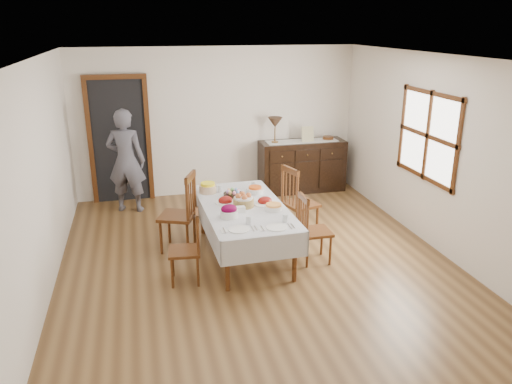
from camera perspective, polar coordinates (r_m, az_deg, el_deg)
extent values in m
plane|color=brown|center=(6.56, 0.21, -8.15)|extent=(6.00, 6.00, 0.00)
cube|color=silver|center=(5.86, 0.24, 15.13)|extent=(5.00, 6.00, 0.02)
cube|color=white|center=(8.95, -4.42, 7.98)|extent=(5.00, 0.02, 2.60)
cube|color=white|center=(3.46, 12.41, -10.70)|extent=(5.00, 0.02, 2.60)
cube|color=white|center=(6.02, -23.55, 1.04)|extent=(0.02, 6.00, 2.60)
cube|color=white|center=(7.09, 20.29, 3.96)|extent=(0.02, 6.00, 2.60)
cube|color=white|center=(7.28, 19.11, 6.09)|extent=(0.02, 1.30, 1.10)
cube|color=#4F2911|center=(7.28, 19.02, 6.09)|extent=(0.03, 1.46, 1.26)
cube|color=black|center=(8.86, -15.30, 5.59)|extent=(0.90, 0.06, 2.10)
cube|color=#4F2911|center=(8.84, -15.30, 5.56)|extent=(1.04, 0.08, 2.18)
cube|color=silver|center=(6.53, -1.42, -1.74)|extent=(1.06, 2.04, 0.04)
cylinder|color=#4F2911|center=(5.81, -3.29, -8.38)|extent=(0.06, 0.06, 0.65)
cylinder|color=#4F2911|center=(6.02, 4.46, -7.43)|extent=(0.06, 0.06, 0.65)
cylinder|color=#4F2911|center=(7.38, -6.13, -2.38)|extent=(0.06, 0.06, 0.65)
cylinder|color=#4F2911|center=(7.54, 0.05, -1.80)|extent=(0.06, 0.06, 0.65)
cube|color=silver|center=(6.48, -5.82, -3.29)|extent=(0.08, 2.05, 0.31)
cube|color=silver|center=(6.71, 2.85, -2.43)|extent=(0.08, 2.05, 0.31)
cube|color=silver|center=(5.68, 1.07, -6.52)|extent=(1.05, 0.05, 0.31)
cube|color=silver|center=(7.50, -3.27, -0.09)|extent=(1.05, 0.05, 0.31)
cube|color=#4F2911|center=(6.03, -8.20, -6.71)|extent=(0.41, 0.41, 0.04)
cylinder|color=#4F2911|center=(6.26, -9.49, -7.90)|extent=(0.03, 0.03, 0.38)
cylinder|color=#4F2911|center=(6.00, -9.55, -9.18)|extent=(0.03, 0.03, 0.38)
cylinder|color=#4F2911|center=(6.26, -6.72, -7.79)|extent=(0.03, 0.03, 0.38)
cylinder|color=#4F2911|center=(5.99, -6.65, -9.07)|extent=(0.03, 0.03, 0.38)
cylinder|color=#4F2911|center=(6.08, -6.72, -3.89)|extent=(0.04, 0.04, 0.49)
cylinder|color=#4F2911|center=(5.78, -6.64, -5.10)|extent=(0.04, 0.04, 0.49)
cube|color=#4F2911|center=(5.85, -6.76, -2.58)|extent=(0.07, 0.36, 0.07)
cylinder|color=#4F2911|center=(6.01, -6.70, -4.34)|extent=(0.02, 0.02, 0.41)
cylinder|color=#4F2911|center=(5.94, -6.68, -4.64)|extent=(0.02, 0.02, 0.41)
cylinder|color=#4F2911|center=(5.86, -6.65, -4.95)|extent=(0.02, 0.02, 0.41)
cube|color=#4F2911|center=(6.85, -9.00, -2.74)|extent=(0.59, 0.59, 0.04)
cylinder|color=#4F2911|center=(7.16, -9.90, -4.00)|extent=(0.04, 0.04, 0.47)
cylinder|color=#4F2911|center=(6.84, -10.81, -5.18)|extent=(0.04, 0.04, 0.47)
cylinder|color=#4F2911|center=(7.06, -7.04, -4.19)|extent=(0.04, 0.04, 0.47)
cylinder|color=#4F2911|center=(6.74, -7.83, -5.39)|extent=(0.04, 0.04, 0.47)
cylinder|color=#4F2911|center=(6.87, -7.03, 0.11)|extent=(0.04, 0.04, 0.61)
cylinder|color=#4F2911|center=(6.52, -7.88, -0.98)|extent=(0.04, 0.04, 0.61)
cube|color=#4F2911|center=(6.61, -7.54, 1.70)|extent=(0.20, 0.42, 0.09)
cylinder|color=#4F2911|center=(6.79, -7.23, -0.33)|extent=(0.02, 0.02, 0.50)
cylinder|color=#4F2911|center=(6.70, -7.44, -0.60)|extent=(0.02, 0.02, 0.50)
cylinder|color=#4F2911|center=(6.61, -7.65, -0.88)|extent=(0.02, 0.02, 0.50)
cube|color=#4F2911|center=(6.51, 6.79, -4.53)|extent=(0.39, 0.39, 0.04)
cylinder|color=#4F2911|center=(6.52, 8.49, -6.67)|extent=(0.03, 0.03, 0.39)
cylinder|color=#4F2911|center=(6.78, 7.52, -5.57)|extent=(0.03, 0.03, 0.39)
cylinder|color=#4F2911|center=(6.41, 5.88, -6.98)|extent=(0.03, 0.03, 0.39)
cylinder|color=#4F2911|center=(6.68, 5.00, -5.86)|extent=(0.03, 0.03, 0.39)
cylinder|color=#4F2911|center=(6.21, 5.89, -3.10)|extent=(0.04, 0.04, 0.51)
cylinder|color=#4F2911|center=(6.50, 4.94, -2.05)|extent=(0.04, 0.04, 0.51)
cube|color=#4F2911|center=(6.28, 5.47, -0.69)|extent=(0.04, 0.37, 0.07)
cylinder|color=#4F2911|center=(6.29, 5.64, -2.99)|extent=(0.02, 0.02, 0.42)
cylinder|color=#4F2911|center=(6.36, 5.40, -2.72)|extent=(0.02, 0.02, 0.42)
cylinder|color=#4F2911|center=(6.43, 5.17, -2.46)|extent=(0.02, 0.02, 0.42)
cube|color=#4F2911|center=(7.29, 5.13, -1.39)|extent=(0.54, 0.54, 0.04)
cylinder|color=#4F2911|center=(7.34, 7.00, -3.35)|extent=(0.04, 0.04, 0.45)
cylinder|color=#4F2911|center=(7.61, 5.42, -2.48)|extent=(0.04, 0.04, 0.45)
cylinder|color=#4F2911|center=(7.15, 4.71, -3.89)|extent=(0.04, 0.04, 0.45)
cylinder|color=#4F2911|center=(7.42, 3.17, -2.98)|extent=(0.04, 0.04, 0.45)
cylinder|color=#4F2911|center=(6.94, 4.73, 0.12)|extent=(0.04, 0.04, 0.58)
cylinder|color=#4F2911|center=(7.24, 3.06, 0.95)|extent=(0.04, 0.04, 0.58)
cube|color=#4F2911|center=(7.01, 3.93, 2.48)|extent=(0.16, 0.41, 0.08)
cylinder|color=#4F2911|center=(7.02, 4.30, 0.18)|extent=(0.02, 0.02, 0.48)
cylinder|color=#4F2911|center=(7.09, 3.88, 0.39)|extent=(0.02, 0.02, 0.48)
cylinder|color=#4F2911|center=(7.17, 3.47, 0.59)|extent=(0.02, 0.02, 0.48)
cube|color=black|center=(9.24, 5.26, 2.98)|extent=(1.56, 0.52, 0.93)
cube|color=black|center=(8.78, 2.97, 4.09)|extent=(0.44, 0.02, 0.19)
sphere|color=brown|center=(8.76, 3.01, 4.06)|extent=(0.03, 0.03, 0.03)
cube|color=black|center=(8.92, 5.86, 4.25)|extent=(0.44, 0.02, 0.19)
sphere|color=brown|center=(8.90, 5.91, 4.22)|extent=(0.03, 0.03, 0.03)
cube|color=black|center=(9.08, 8.66, 4.40)|extent=(0.44, 0.02, 0.19)
sphere|color=brown|center=(9.06, 8.70, 4.37)|extent=(0.03, 0.03, 0.03)
imported|color=#53525D|center=(8.34, -14.66, 3.84)|extent=(0.65, 0.51, 1.82)
cylinder|color=olive|center=(6.48, -1.45, -1.21)|extent=(0.27, 0.27, 0.11)
cylinder|color=silver|center=(6.45, -1.45, -0.68)|extent=(0.25, 0.25, 0.02)
sphere|color=#C16333|center=(6.46, -0.86, -0.38)|extent=(0.08, 0.08, 0.08)
sphere|color=#C16333|center=(6.51, -1.58, -0.24)|extent=(0.08, 0.08, 0.08)
sphere|color=#C16333|center=(6.43, -2.05, -0.48)|extent=(0.08, 0.08, 0.08)
sphere|color=#C16333|center=(6.38, -1.32, -0.62)|extent=(0.08, 0.08, 0.08)
cylinder|color=black|center=(6.86, -2.62, -0.32)|extent=(0.27, 0.27, 0.05)
ellipsoid|color=pink|center=(6.86, -2.03, 0.12)|extent=(0.05, 0.05, 0.06)
ellipsoid|color=#83B5FF|center=(6.90, -2.29, 0.24)|extent=(0.05, 0.05, 0.06)
ellipsoid|color=#71C563|center=(6.91, -2.75, 0.26)|extent=(0.05, 0.05, 0.06)
ellipsoid|color=#FFB263|center=(6.88, -3.14, 0.17)|extent=(0.05, 0.05, 0.06)
ellipsoid|color=#C38CE2|center=(6.83, -3.24, 0.02)|extent=(0.05, 0.05, 0.06)
ellipsoid|color=#FFD979|center=(6.78, -2.98, -0.10)|extent=(0.05, 0.05, 0.06)
ellipsoid|color=pink|center=(6.77, -2.51, -0.13)|extent=(0.05, 0.05, 0.06)
ellipsoid|color=#83B5FF|center=(6.80, -2.11, -0.04)|extent=(0.05, 0.05, 0.06)
cylinder|color=white|center=(6.62, -3.51, -1.20)|extent=(0.27, 0.27, 0.01)
ellipsoid|color=maroon|center=(6.61, -3.51, -0.96)|extent=(0.19, 0.16, 0.11)
cylinder|color=white|center=(6.60, 1.02, -1.25)|extent=(0.33, 0.33, 0.01)
ellipsoid|color=maroon|center=(6.59, 1.02, -1.01)|extent=(0.19, 0.16, 0.11)
cylinder|color=white|center=(6.14, -3.10, -2.50)|extent=(0.22, 0.22, 0.08)
ellipsoid|color=#5F002E|center=(6.12, -3.11, -1.94)|extent=(0.20, 0.17, 0.11)
cylinder|color=white|center=(7.00, -0.10, 0.16)|extent=(0.25, 0.25, 0.07)
cylinder|color=#F65C17|center=(6.98, -0.10, 0.53)|extent=(0.18, 0.18, 0.03)
cylinder|color=#D5B18B|center=(7.04, -5.52, 0.35)|extent=(0.25, 0.25, 0.10)
cylinder|color=yellow|center=(7.02, -5.54, 0.92)|extent=(0.20, 0.20, 0.04)
cylinder|color=white|center=(6.37, 2.02, -1.81)|extent=(0.23, 0.23, 0.05)
cylinder|color=#FCA145|center=(6.36, 2.03, -1.47)|extent=(0.20, 0.20, 0.02)
cube|color=white|center=(6.30, -1.90, -2.00)|extent=(0.14, 0.09, 0.07)
cylinder|color=white|center=(5.78, -1.97, -4.28)|extent=(0.25, 0.25, 0.01)
cube|color=silver|center=(5.75, -3.63, -4.46)|extent=(0.08, 0.12, 0.01)
cube|color=#B7B8BC|center=(5.75, -3.63, -4.40)|extent=(0.02, 0.16, 0.01)
cube|color=#B7B8BC|center=(5.81, -0.42, -4.16)|extent=(0.02, 0.18, 0.01)
cube|color=#B7B8BC|center=(5.82, -0.04, -4.13)|extent=(0.02, 0.14, 0.01)
cylinder|color=silver|center=(5.93, -0.85, -3.20)|extent=(0.07, 0.07, 0.10)
cylinder|color=white|center=(5.83, 2.37, -4.05)|extent=(0.25, 0.25, 0.01)
cube|color=silver|center=(5.79, 0.75, -4.24)|extent=(0.08, 0.12, 0.01)
cube|color=#B7B8BC|center=(5.79, 0.75, -4.18)|extent=(0.02, 0.16, 0.01)
cube|color=#B7B8BC|center=(5.88, 3.87, -3.93)|extent=(0.02, 0.18, 0.01)
cube|color=#B7B8BC|center=(5.89, 4.24, -3.89)|extent=(0.02, 0.14, 0.01)
cylinder|color=silver|center=(5.99, 3.36, -2.99)|extent=(0.07, 0.07, 0.10)
cylinder|color=silver|center=(7.03, -4.12, 0.36)|extent=(0.06, 0.06, 0.10)
cylinder|color=silver|center=(7.17, -0.29, 0.79)|extent=(0.06, 0.06, 0.11)
cube|color=silver|center=(9.10, 5.27, 5.82)|extent=(1.30, 0.35, 0.01)
cylinder|color=brown|center=(8.95, 2.16, 5.73)|extent=(0.12, 0.12, 0.03)
cylinder|color=brown|center=(8.92, 2.18, 6.60)|extent=(0.02, 0.02, 0.25)
cone|color=#443021|center=(8.88, 2.19, 7.96)|extent=(0.26, 0.26, 0.18)
cube|color=tan|center=(9.04, 5.93, 6.59)|extent=(0.22, 0.08, 0.28)
cylinder|color=#4F2911|center=(9.29, 8.23, 6.13)|extent=(0.20, 0.20, 0.06)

